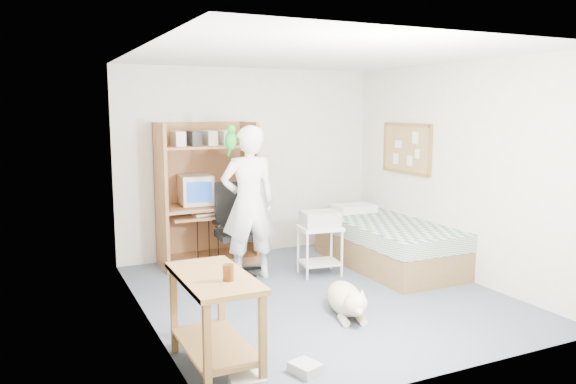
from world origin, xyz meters
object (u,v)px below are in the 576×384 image
object	(u,v)px
computer_hutch	(206,200)
dog	(346,299)
bed	(387,243)
side_desk	(215,308)
person	(249,203)
printer_cart	(320,243)
office_chair	(236,241)

from	to	relation	value
computer_hutch	dog	distance (m)	2.55
bed	dog	distance (m)	1.85
computer_hutch	bed	xyz separation A→B (m)	(2.00, -1.12, -0.53)
side_desk	person	world-z (taller)	person
computer_hutch	person	bearing A→B (deg)	-74.60
computer_hutch	dog	world-z (taller)	computer_hutch
bed	printer_cart	bearing A→B (deg)	178.02
computer_hutch	dog	size ratio (longest dim) A/B	1.90
computer_hutch	printer_cart	bearing A→B (deg)	-45.91
printer_cart	computer_hutch	bearing A→B (deg)	141.91
dog	printer_cart	size ratio (longest dim) A/B	1.61
side_desk	computer_hutch	bearing A→B (deg)	73.86
dog	bed	bearing A→B (deg)	58.56
side_desk	person	xyz separation A→B (m)	(1.09, 2.07, 0.40)
side_desk	office_chair	world-z (taller)	office_chair
computer_hutch	printer_cart	xyz separation A→B (m)	(1.05, -1.09, -0.43)
computer_hutch	side_desk	world-z (taller)	computer_hutch
bed	dog	size ratio (longest dim) A/B	2.13
bed	office_chair	world-z (taller)	office_chair
side_desk	dog	size ratio (longest dim) A/B	1.05
dog	printer_cart	xyz separation A→B (m)	(0.41, 1.29, 0.23)
side_desk	dog	world-z (taller)	side_desk
computer_hutch	bed	world-z (taller)	computer_hutch
computer_hutch	side_desk	distance (m)	3.08
person	bed	bearing A→B (deg)	176.51
bed	person	bearing A→B (deg)	171.83
bed	printer_cart	world-z (taller)	bed
computer_hutch	office_chair	bearing A→B (deg)	-70.89
side_desk	person	distance (m)	2.37
bed	side_desk	world-z (taller)	side_desk
bed	side_desk	distance (m)	3.39
printer_cart	office_chair	bearing A→B (deg)	156.27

